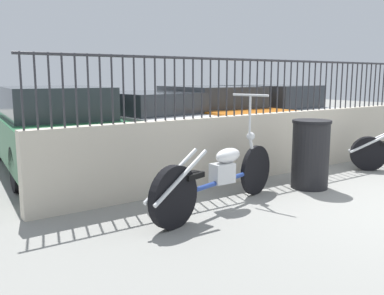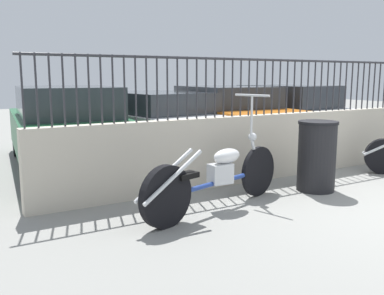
{
  "view_description": "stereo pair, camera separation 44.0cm",
  "coord_description": "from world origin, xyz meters",
  "px_view_note": "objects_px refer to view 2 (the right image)",
  "views": [
    {
      "loc": [
        -5.11,
        -2.63,
        1.59
      ],
      "look_at": [
        -2.02,
        1.72,
        0.7
      ],
      "focal_mm": 40.0,
      "sensor_mm": 36.0,
      "label": 1
    },
    {
      "loc": [
        -4.74,
        -2.87,
        1.59
      ],
      "look_at": [
        -2.02,
        1.72,
        0.7
      ],
      "focal_mm": 40.0,
      "sensor_mm": 36.0,
      "label": 2
    }
  ],
  "objects_px": {
    "trash_bin": "(317,156)",
    "car_orange": "(222,115)",
    "car_white": "(154,122)",
    "car_silver": "(284,113)",
    "car_green": "(67,127)",
    "motorcycle_blue": "(211,178)"
  },
  "relations": [
    {
      "from": "trash_bin",
      "to": "car_orange",
      "type": "distance_m",
      "value": 4.18
    },
    {
      "from": "car_white",
      "to": "car_silver",
      "type": "height_order",
      "value": "car_silver"
    },
    {
      "from": "car_orange",
      "to": "car_green",
      "type": "bearing_deg",
      "value": 103.92
    },
    {
      "from": "trash_bin",
      "to": "car_white",
      "type": "distance_m",
      "value": 3.92
    },
    {
      "from": "motorcycle_blue",
      "to": "trash_bin",
      "type": "relative_size",
      "value": 2.38
    },
    {
      "from": "car_green",
      "to": "car_silver",
      "type": "height_order",
      "value": "car_green"
    },
    {
      "from": "car_orange",
      "to": "car_silver",
      "type": "relative_size",
      "value": 1.05
    },
    {
      "from": "motorcycle_blue",
      "to": "car_green",
      "type": "xyz_separation_m",
      "value": [
        -0.76,
        3.5,
        0.3
      ]
    },
    {
      "from": "motorcycle_blue",
      "to": "car_silver",
      "type": "height_order",
      "value": "car_silver"
    },
    {
      "from": "car_green",
      "to": "car_orange",
      "type": "distance_m",
      "value": 3.77
    },
    {
      "from": "motorcycle_blue",
      "to": "trash_bin",
      "type": "distance_m",
      "value": 1.81
    },
    {
      "from": "car_orange",
      "to": "car_silver",
      "type": "bearing_deg",
      "value": -91.39
    },
    {
      "from": "car_green",
      "to": "car_orange",
      "type": "xyz_separation_m",
      "value": [
        3.73,
        0.58,
        -0.02
      ]
    },
    {
      "from": "motorcycle_blue",
      "to": "car_silver",
      "type": "relative_size",
      "value": 0.52
    },
    {
      "from": "car_orange",
      "to": "motorcycle_blue",
      "type": "bearing_deg",
      "value": 149.08
    },
    {
      "from": "car_green",
      "to": "car_silver",
      "type": "relative_size",
      "value": 1.02
    },
    {
      "from": "car_white",
      "to": "car_silver",
      "type": "distance_m",
      "value": 3.56
    },
    {
      "from": "motorcycle_blue",
      "to": "car_white",
      "type": "xyz_separation_m",
      "value": [
        1.13,
        3.92,
        0.25
      ]
    },
    {
      "from": "trash_bin",
      "to": "motorcycle_blue",
      "type": "bearing_deg",
      "value": -177.86
    },
    {
      "from": "trash_bin",
      "to": "car_white",
      "type": "xyz_separation_m",
      "value": [
        -0.67,
        3.85,
        0.17
      ]
    },
    {
      "from": "car_white",
      "to": "car_silver",
      "type": "relative_size",
      "value": 1.04
    },
    {
      "from": "trash_bin",
      "to": "car_orange",
      "type": "xyz_separation_m",
      "value": [
        1.16,
        4.01,
        0.2
      ]
    }
  ]
}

